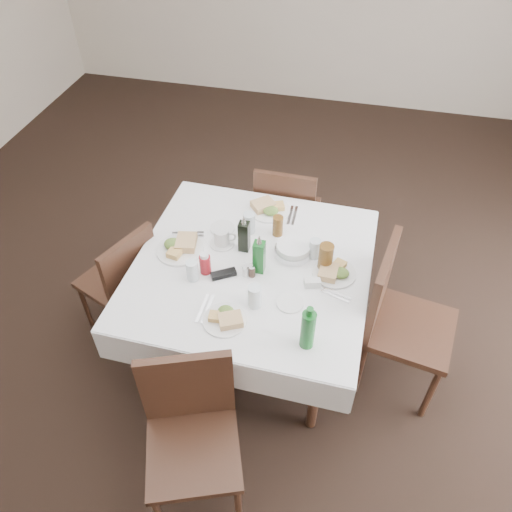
{
  "coord_description": "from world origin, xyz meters",
  "views": [
    {
      "loc": [
        0.64,
        -2.13,
        2.81
      ],
      "look_at": [
        0.16,
        -0.12,
        0.8
      ],
      "focal_mm": 35.0,
      "sensor_mm": 36.0,
      "label": 1
    }
  ],
  "objects_px": {
    "chair_south": "(191,425)",
    "chair_east": "(396,314)",
    "chair_west": "(124,277)",
    "water_n": "(249,223)",
    "dining_table": "(252,273)",
    "coffee_mug": "(222,238)",
    "bread_basket": "(293,249)",
    "water_s": "(255,296)",
    "oil_cruet_green": "(259,256)",
    "green_bottle": "(308,329)",
    "ketchup_bottle": "(205,264)",
    "oil_cruet_dark": "(244,235)",
    "water_e": "(315,249)",
    "water_w": "(192,270)",
    "chair_north": "(286,211)"
  },
  "relations": [
    {
      "from": "water_e",
      "to": "oil_cruet_green",
      "type": "bearing_deg",
      "value": -147.53
    },
    {
      "from": "ketchup_bottle",
      "to": "chair_west",
      "type": "bearing_deg",
      "value": 173.01
    },
    {
      "from": "water_e",
      "to": "bread_basket",
      "type": "height_order",
      "value": "water_e"
    },
    {
      "from": "water_n",
      "to": "coffee_mug",
      "type": "xyz_separation_m",
      "value": [
        -0.13,
        -0.15,
        -0.02
      ]
    },
    {
      "from": "chair_north",
      "to": "bread_basket",
      "type": "xyz_separation_m",
      "value": [
        0.16,
        -0.68,
        0.28
      ]
    },
    {
      "from": "chair_west",
      "to": "coffee_mug",
      "type": "height_order",
      "value": "coffee_mug"
    },
    {
      "from": "oil_cruet_dark",
      "to": "coffee_mug",
      "type": "height_order",
      "value": "oil_cruet_dark"
    },
    {
      "from": "ketchup_bottle",
      "to": "green_bottle",
      "type": "relative_size",
      "value": 0.51
    },
    {
      "from": "dining_table",
      "to": "oil_cruet_dark",
      "type": "distance_m",
      "value": 0.23
    },
    {
      "from": "chair_east",
      "to": "water_e",
      "type": "relative_size",
      "value": 8.21
    },
    {
      "from": "oil_cruet_green",
      "to": "green_bottle",
      "type": "distance_m",
      "value": 0.57
    },
    {
      "from": "chair_west",
      "to": "green_bottle",
      "type": "relative_size",
      "value": 3.16
    },
    {
      "from": "water_e",
      "to": "oil_cruet_green",
      "type": "relative_size",
      "value": 0.47
    },
    {
      "from": "oil_cruet_dark",
      "to": "coffee_mug",
      "type": "xyz_separation_m",
      "value": [
        -0.14,
        0.01,
        -0.06
      ]
    },
    {
      "from": "chair_north",
      "to": "water_w",
      "type": "bearing_deg",
      "value": -108.97
    },
    {
      "from": "water_e",
      "to": "coffee_mug",
      "type": "height_order",
      "value": "water_e"
    },
    {
      "from": "ketchup_bottle",
      "to": "oil_cruet_dark",
      "type": "bearing_deg",
      "value": 54.7
    },
    {
      "from": "water_e",
      "to": "green_bottle",
      "type": "bearing_deg",
      "value": -84.9
    },
    {
      "from": "coffee_mug",
      "to": "green_bottle",
      "type": "relative_size",
      "value": 0.6
    },
    {
      "from": "bread_basket",
      "to": "coffee_mug",
      "type": "xyz_separation_m",
      "value": [
        -0.43,
        -0.01,
        0.01
      ]
    },
    {
      "from": "water_e",
      "to": "water_w",
      "type": "distance_m",
      "value": 0.72
    },
    {
      "from": "ketchup_bottle",
      "to": "green_bottle",
      "type": "distance_m",
      "value": 0.74
    },
    {
      "from": "water_s",
      "to": "green_bottle",
      "type": "relative_size",
      "value": 0.5
    },
    {
      "from": "bread_basket",
      "to": "chair_east",
      "type": "bearing_deg",
      "value": -14.11
    },
    {
      "from": "water_n",
      "to": "dining_table",
      "type": "bearing_deg",
      "value": -73.18
    },
    {
      "from": "bread_basket",
      "to": "oil_cruet_dark",
      "type": "distance_m",
      "value": 0.3
    },
    {
      "from": "water_n",
      "to": "water_s",
      "type": "distance_m",
      "value": 0.6
    },
    {
      "from": "water_s",
      "to": "green_bottle",
      "type": "distance_m",
      "value": 0.37
    },
    {
      "from": "green_bottle",
      "to": "chair_south",
      "type": "bearing_deg",
      "value": -137.41
    },
    {
      "from": "water_w",
      "to": "ketchup_bottle",
      "type": "height_order",
      "value": "ketchup_bottle"
    },
    {
      "from": "chair_north",
      "to": "oil_cruet_dark",
      "type": "xyz_separation_m",
      "value": [
        -0.13,
        -0.71,
        0.35
      ]
    },
    {
      "from": "chair_south",
      "to": "chair_east",
      "type": "height_order",
      "value": "chair_east"
    },
    {
      "from": "oil_cruet_dark",
      "to": "oil_cruet_green",
      "type": "bearing_deg",
      "value": -50.32
    },
    {
      "from": "dining_table",
      "to": "ketchup_bottle",
      "type": "relative_size",
      "value": 9.94
    },
    {
      "from": "chair_east",
      "to": "water_s",
      "type": "distance_m",
      "value": 0.85
    },
    {
      "from": "chair_west",
      "to": "coffee_mug",
      "type": "relative_size",
      "value": 5.31
    },
    {
      "from": "chair_east",
      "to": "water_s",
      "type": "relative_size",
      "value": 7.39
    },
    {
      "from": "chair_east",
      "to": "chair_west",
      "type": "bearing_deg",
      "value": -179.09
    },
    {
      "from": "chair_south",
      "to": "oil_cruet_green",
      "type": "xyz_separation_m",
      "value": [
        0.13,
        0.89,
        0.34
      ]
    },
    {
      "from": "chair_east",
      "to": "ketchup_bottle",
      "type": "distance_m",
      "value": 1.13
    },
    {
      "from": "water_n",
      "to": "green_bottle",
      "type": "height_order",
      "value": "green_bottle"
    },
    {
      "from": "chair_south",
      "to": "coffee_mug",
      "type": "bearing_deg",
      "value": 97.33
    },
    {
      "from": "chair_west",
      "to": "oil_cruet_green",
      "type": "height_order",
      "value": "oil_cruet_green"
    },
    {
      "from": "bread_basket",
      "to": "oil_cruet_green",
      "type": "relative_size",
      "value": 0.84
    },
    {
      "from": "chair_south",
      "to": "oil_cruet_dark",
      "type": "relative_size",
      "value": 3.7
    },
    {
      "from": "water_w",
      "to": "coffee_mug",
      "type": "relative_size",
      "value": 0.76
    },
    {
      "from": "ketchup_bottle",
      "to": "chair_south",
      "type": "bearing_deg",
      "value": -78.55
    },
    {
      "from": "chair_north",
      "to": "chair_west",
      "type": "xyz_separation_m",
      "value": [
        -0.89,
        -0.87,
        -0.02
      ]
    },
    {
      "from": "bread_basket",
      "to": "oil_cruet_dark",
      "type": "relative_size",
      "value": 0.87
    },
    {
      "from": "ketchup_bottle",
      "to": "bread_basket",
      "type": "bearing_deg",
      "value": 29.7
    }
  ]
}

